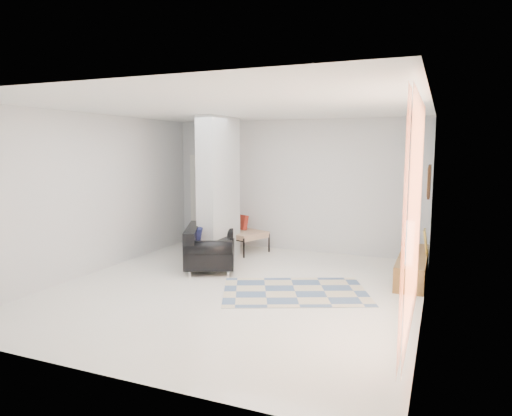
% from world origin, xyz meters
% --- Properties ---
extents(floor, '(6.00, 6.00, 0.00)m').
position_xyz_m(floor, '(0.00, 0.00, 0.00)').
color(floor, white).
rests_on(floor, ground).
extents(ceiling, '(6.00, 6.00, 0.00)m').
position_xyz_m(ceiling, '(0.00, 0.00, 2.80)').
color(ceiling, white).
rests_on(ceiling, wall_back).
extents(wall_back, '(6.00, 0.00, 6.00)m').
position_xyz_m(wall_back, '(0.00, 3.00, 1.40)').
color(wall_back, silver).
rests_on(wall_back, ground).
extents(wall_front, '(6.00, 0.00, 6.00)m').
position_xyz_m(wall_front, '(0.00, -3.00, 1.40)').
color(wall_front, silver).
rests_on(wall_front, ground).
extents(wall_left, '(0.00, 6.00, 6.00)m').
position_xyz_m(wall_left, '(-2.75, 0.00, 1.40)').
color(wall_left, silver).
rests_on(wall_left, ground).
extents(wall_right, '(0.00, 6.00, 6.00)m').
position_xyz_m(wall_right, '(2.75, 0.00, 1.40)').
color(wall_right, silver).
rests_on(wall_right, ground).
extents(partition_column, '(0.35, 1.20, 2.80)m').
position_xyz_m(partition_column, '(-1.10, 1.60, 1.40)').
color(partition_column, '#ADB2B5').
rests_on(partition_column, floor).
extents(hallway_door, '(0.85, 0.06, 2.04)m').
position_xyz_m(hallway_door, '(-2.10, 2.96, 1.02)').
color(hallway_door, silver).
rests_on(hallway_door, floor).
extents(curtain, '(0.00, 2.55, 2.55)m').
position_xyz_m(curtain, '(2.67, -1.15, 1.45)').
color(curtain, '#FF7943').
rests_on(curtain, wall_right).
extents(wall_art, '(0.04, 0.45, 0.55)m').
position_xyz_m(wall_art, '(2.72, 1.70, 1.65)').
color(wall_art, '#321C0D').
rests_on(wall_art, wall_right).
extents(media_console, '(0.45, 2.02, 0.80)m').
position_xyz_m(media_console, '(2.52, 1.70, 0.20)').
color(media_console, brown).
rests_on(media_console, floor).
extents(loveseat, '(1.38, 1.68, 0.76)m').
position_xyz_m(loveseat, '(-1.05, 1.01, 0.36)').
color(loveseat, silver).
rests_on(loveseat, floor).
extents(daybed, '(1.97, 1.41, 0.77)m').
position_xyz_m(daybed, '(-1.41, 2.63, 0.41)').
color(daybed, black).
rests_on(daybed, floor).
extents(area_rug, '(2.58, 2.20, 0.01)m').
position_xyz_m(area_rug, '(0.90, 0.20, 0.01)').
color(area_rug, '#C1B394').
rests_on(area_rug, floor).
extents(cylinder_lamp, '(0.13, 0.13, 0.69)m').
position_xyz_m(cylinder_lamp, '(2.50, 0.96, 0.74)').
color(cylinder_lamp, white).
rests_on(cylinder_lamp, media_console).
extents(bronze_figurine, '(0.14, 0.14, 0.26)m').
position_xyz_m(bronze_figurine, '(2.47, 2.19, 0.53)').
color(bronze_figurine, black).
rests_on(bronze_figurine, media_console).
extents(vase, '(0.19, 0.19, 0.20)m').
position_xyz_m(vase, '(2.47, 1.66, 0.50)').
color(vase, white).
rests_on(vase, media_console).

